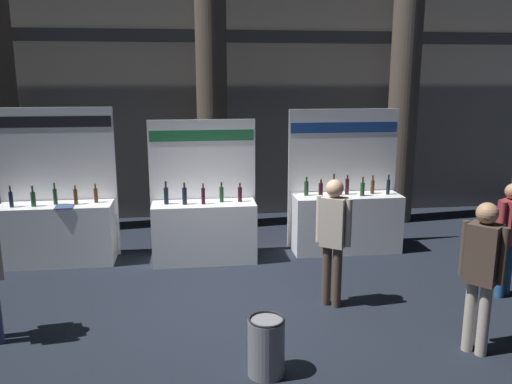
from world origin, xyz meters
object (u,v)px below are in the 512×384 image
at_px(exhibitor_booth_0, 58,226).
at_px(visitor_8, 482,266).
at_px(exhibitor_booth_1, 204,226).
at_px(visitor_3, 333,234).
at_px(trash_bin, 266,346).
at_px(exhibitor_booth_2, 346,216).
at_px(visitor_2, 509,231).

height_order(exhibitor_booth_0, visitor_8, exhibitor_booth_0).
relative_size(exhibitor_booth_1, visitor_3, 1.34).
distance_m(exhibitor_booth_1, trash_bin, 3.55).
bearing_deg(exhibitor_booth_0, trash_bin, -51.98).
height_order(exhibitor_booth_2, visitor_8, exhibitor_booth_2).
bearing_deg(exhibitor_booth_0, visitor_3, -28.63).
xyz_separation_m(exhibitor_booth_2, visitor_2, (1.62, -2.18, 0.32)).
distance_m(exhibitor_booth_0, visitor_2, 6.82).
relative_size(trash_bin, visitor_2, 0.39).
relative_size(exhibitor_booth_2, trash_bin, 3.93).
xyz_separation_m(trash_bin, visitor_2, (3.57, 1.52, 0.62)).
bearing_deg(visitor_2, visitor_8, 17.65).
distance_m(exhibitor_booth_2, visitor_2, 2.74).
bearing_deg(trash_bin, exhibitor_booth_0, 128.02).
distance_m(exhibitor_booth_2, trash_bin, 4.20).
height_order(exhibitor_booth_1, visitor_2, exhibitor_booth_1).
distance_m(visitor_3, visitor_8, 1.87).
bearing_deg(visitor_2, exhibitor_booth_0, -49.90).
height_order(visitor_3, visitor_8, visitor_3).
bearing_deg(exhibitor_booth_2, visitor_2, -53.32).
distance_m(exhibitor_booth_1, visitor_8, 4.45).
xyz_separation_m(exhibitor_booth_1, visitor_8, (2.88, -3.37, 0.43)).
xyz_separation_m(exhibitor_booth_0, visitor_2, (6.46, -2.17, 0.32)).
bearing_deg(trash_bin, exhibitor_booth_2, 62.27).
distance_m(exhibitor_booth_1, visitor_3, 2.59).
bearing_deg(visitor_3, visitor_2, 36.62).
relative_size(exhibitor_booth_0, exhibitor_booth_2, 1.03).
xyz_separation_m(exhibitor_booth_2, visitor_3, (-0.84, -2.19, 0.39)).
height_order(visitor_2, visitor_3, visitor_3).
height_order(exhibitor_booth_2, visitor_3, exhibitor_booth_2).
bearing_deg(exhibitor_booth_2, exhibitor_booth_0, -179.90).
relative_size(exhibitor_booth_0, trash_bin, 4.03).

